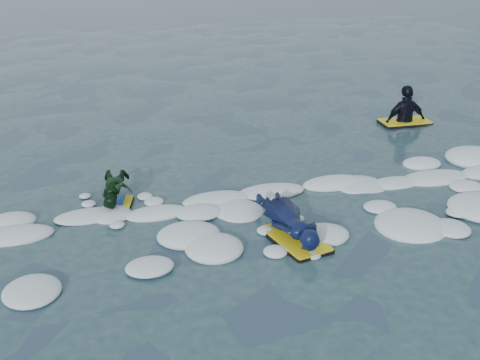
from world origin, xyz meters
The scene contains 5 objects.
ground centered at (0.00, 0.00, 0.00)m, with size 120.00×120.00×0.00m, color #1C3A44.
foam_band centered at (0.00, 1.03, 0.00)m, with size 12.00×3.10×0.30m, color white, non-canonical shape.
prone_woman_unit centered at (0.26, 0.16, 0.24)m, with size 0.86×1.78×0.46m.
prone_child_unit centered at (-2.15, 2.14, 0.23)m, with size 0.83×1.27×0.45m.
waiting_rider_unit centered at (4.95, 4.57, 0.05)m, with size 1.23×0.73×1.79m.
Camera 1 is at (-2.89, -7.43, 4.45)m, focal length 45.00 mm.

